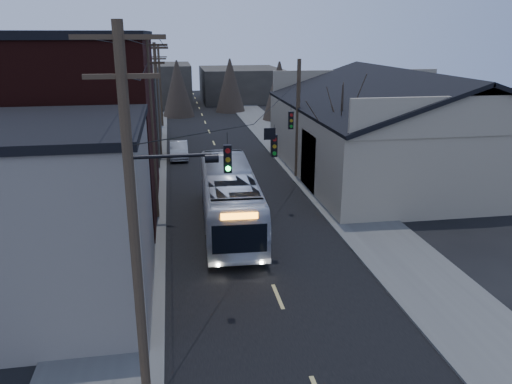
# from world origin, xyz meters

# --- Properties ---
(road_surface) EXTENTS (9.00, 110.00, 0.02)m
(road_surface) POSITION_xyz_m (0.00, 30.00, 0.01)
(road_surface) COLOR black
(road_surface) RESTS_ON ground
(sidewalk_left) EXTENTS (4.00, 110.00, 0.12)m
(sidewalk_left) POSITION_xyz_m (-6.50, 30.00, 0.06)
(sidewalk_left) COLOR #474744
(sidewalk_left) RESTS_ON ground
(sidewalk_right) EXTENTS (4.00, 110.00, 0.12)m
(sidewalk_right) POSITION_xyz_m (6.50, 30.00, 0.06)
(sidewalk_right) COLOR #474744
(sidewalk_right) RESTS_ON ground
(building_clapboard) EXTENTS (8.00, 8.00, 7.00)m
(building_clapboard) POSITION_xyz_m (-9.00, 9.00, 3.50)
(building_clapboard) COLOR #6E655B
(building_clapboard) RESTS_ON ground
(building_brick) EXTENTS (10.00, 12.00, 10.00)m
(building_brick) POSITION_xyz_m (-10.00, 20.00, 5.00)
(building_brick) COLOR black
(building_brick) RESTS_ON ground
(building_left_far) EXTENTS (9.00, 14.00, 7.00)m
(building_left_far) POSITION_xyz_m (-9.50, 36.00, 3.50)
(building_left_far) COLOR #2D2A24
(building_left_far) RESTS_ON ground
(warehouse) EXTENTS (16.16, 20.60, 7.73)m
(warehouse) POSITION_xyz_m (13.00, 25.00, 2.70)
(warehouse) COLOR gray
(warehouse) RESTS_ON ground
(building_far_left) EXTENTS (10.00, 12.00, 6.00)m
(building_far_left) POSITION_xyz_m (-6.00, 65.00, 3.00)
(building_far_left) COLOR #2D2A24
(building_far_left) RESTS_ON ground
(building_far_right) EXTENTS (12.00, 14.00, 5.00)m
(building_far_right) POSITION_xyz_m (7.00, 70.00, 2.50)
(building_far_right) COLOR #2D2A24
(building_far_right) RESTS_ON ground
(bare_tree) EXTENTS (0.40, 0.40, 7.20)m
(bare_tree) POSITION_xyz_m (6.50, 20.00, 3.60)
(bare_tree) COLOR black
(bare_tree) RESTS_ON ground
(utility_lines) EXTENTS (11.24, 45.28, 10.50)m
(utility_lines) POSITION_xyz_m (-3.11, 24.14, 4.95)
(utility_lines) COLOR #382B1E
(utility_lines) RESTS_ON ground
(bus) EXTENTS (3.26, 11.96, 3.30)m
(bus) POSITION_xyz_m (-1.01, 16.04, 1.65)
(bus) COLOR silver
(bus) RESTS_ON ground
(parked_car) EXTENTS (1.51, 4.27, 1.40)m
(parked_car) POSITION_xyz_m (-3.44, 32.44, 0.70)
(parked_car) COLOR #9FA1A6
(parked_car) RESTS_ON ground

